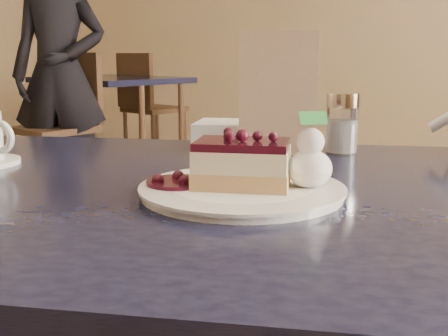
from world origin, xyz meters
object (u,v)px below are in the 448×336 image
(main_table, at_px, (247,241))
(cheesecake_slice, at_px, (242,164))
(dessert_plate, at_px, (242,191))
(bg_table_far_left, at_px, (114,168))
(patron, at_px, (60,75))

(main_table, distance_m, cheesecake_slice, 0.13)
(dessert_plate, xyz_separation_m, bg_table_far_left, (-2.05, 3.09, -0.70))
(cheesecake_slice, bearing_deg, main_table, 90.00)
(main_table, distance_m, dessert_plate, 0.10)
(cheesecake_slice, height_order, patron, patron)
(cheesecake_slice, height_order, bg_table_far_left, cheesecake_slice)
(patron, bearing_deg, cheesecake_slice, -70.18)
(dessert_plate, bearing_deg, main_table, 99.94)
(dessert_plate, distance_m, cheesecake_slice, 0.04)
(cheesecake_slice, relative_size, bg_table_far_left, 0.07)
(dessert_plate, relative_size, bg_table_far_left, 0.14)
(dessert_plate, distance_m, bg_table_far_left, 3.77)
(main_table, relative_size, dessert_plate, 5.11)
(bg_table_far_left, bearing_deg, cheesecake_slice, -34.65)
(bg_table_far_left, relative_size, patron, 1.15)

